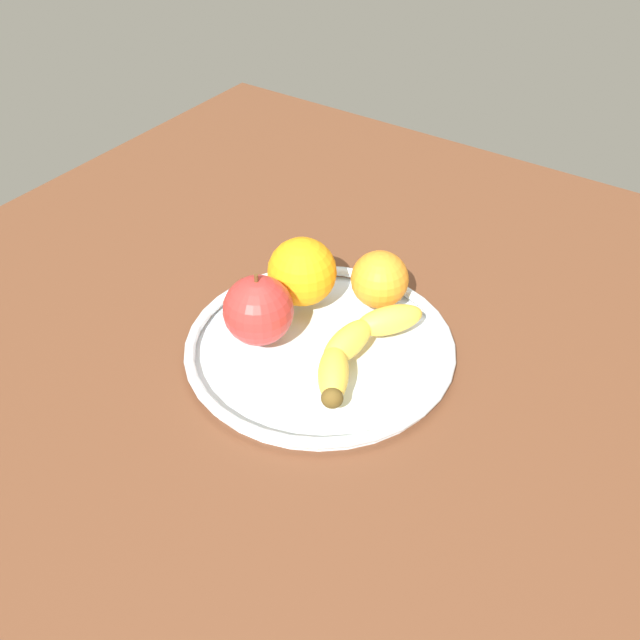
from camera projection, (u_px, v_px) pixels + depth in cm
name	position (u px, v px, depth cm)	size (l,w,h in cm)	color
ground_plane	(320.00, 367.00, 86.52)	(112.32, 112.32, 4.00)	brown
fruit_bowl	(320.00, 347.00, 84.68)	(29.95, 29.95, 1.80)	silver
banana	(357.00, 346.00, 81.11)	(19.31, 7.42, 3.19)	yellow
apple	(258.00, 310.00, 82.17)	(7.72, 7.72, 8.52)	red
orange_back_right	(302.00, 272.00, 87.48)	(8.00, 8.00, 8.00)	orange
orange_front_left	(380.00, 279.00, 87.43)	(6.69, 6.69, 6.69)	orange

